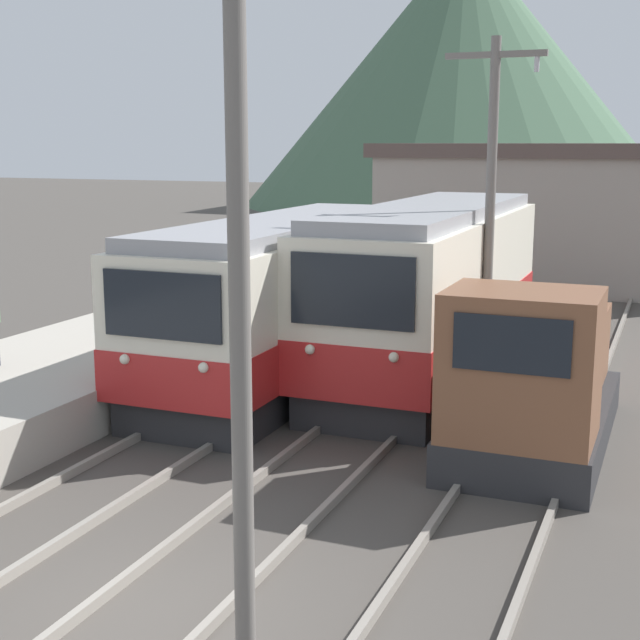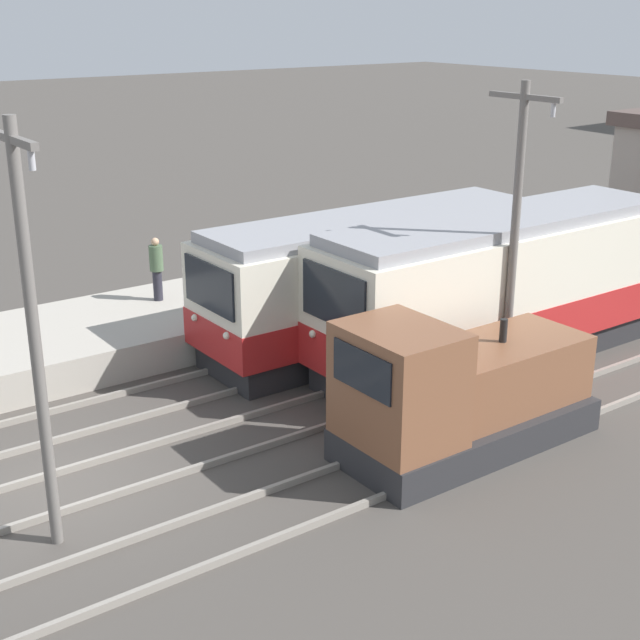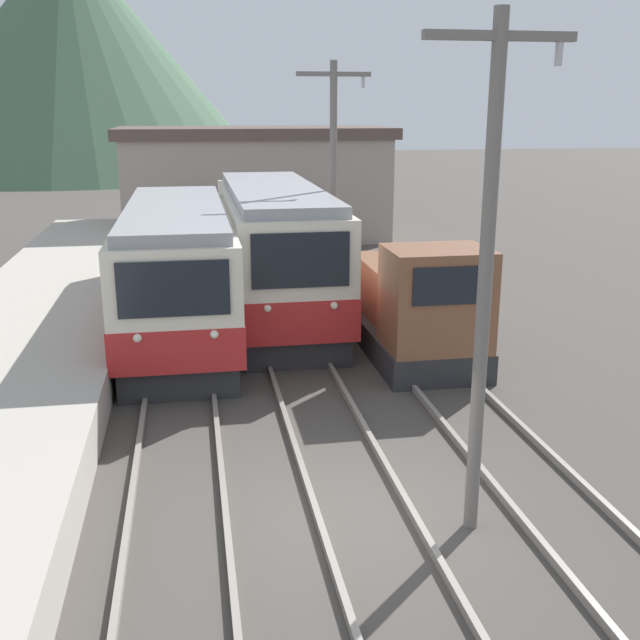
{
  "view_description": "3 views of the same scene",
  "coord_description": "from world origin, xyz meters",
  "px_view_note": "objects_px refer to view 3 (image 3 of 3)",
  "views": [
    {
      "loc": [
        5.34,
        -7.59,
        5.18
      ],
      "look_at": [
        -0.69,
        7.19,
        1.99
      ],
      "focal_mm": 50.0,
      "sensor_mm": 36.0,
      "label": 1
    },
    {
      "loc": [
        15.04,
        -4.62,
        8.7
      ],
      "look_at": [
        -0.45,
        6.55,
        1.96
      ],
      "focal_mm": 50.0,
      "sensor_mm": 36.0,
      "label": 2
    },
    {
      "loc": [
        -2.19,
        -9.94,
        6.0
      ],
      "look_at": [
        0.6,
        6.18,
        1.36
      ],
      "focal_mm": 42.0,
      "sensor_mm": 36.0,
      "label": 3
    }
  ],
  "objects_px": {
    "commuter_train_left": "(178,277)",
    "catenary_mast_mid": "(333,186)",
    "commuter_train_center": "(275,257)",
    "shunting_locomotive": "(415,308)",
    "catenary_mast_near": "(486,268)"
  },
  "relations": [
    {
      "from": "commuter_train_center",
      "to": "catenary_mast_near",
      "type": "bearing_deg",
      "value": -82.99
    },
    {
      "from": "commuter_train_left",
      "to": "shunting_locomotive",
      "type": "relative_size",
      "value": 1.79
    },
    {
      "from": "commuter_train_left",
      "to": "shunting_locomotive",
      "type": "height_order",
      "value": "commuter_train_left"
    },
    {
      "from": "catenary_mast_mid",
      "to": "shunting_locomotive",
      "type": "bearing_deg",
      "value": -63.84
    },
    {
      "from": "shunting_locomotive",
      "to": "catenary_mast_near",
      "type": "relative_size",
      "value": 0.79
    },
    {
      "from": "commuter_train_left",
      "to": "catenary_mast_mid",
      "type": "bearing_deg",
      "value": 6.58
    },
    {
      "from": "shunting_locomotive",
      "to": "catenary_mast_near",
      "type": "bearing_deg",
      "value": -100.61
    },
    {
      "from": "commuter_train_left",
      "to": "commuter_train_center",
      "type": "xyz_separation_m",
      "value": [
        2.8,
        1.75,
        0.11
      ]
    },
    {
      "from": "commuter_train_left",
      "to": "catenary_mast_near",
      "type": "relative_size",
      "value": 1.41
    },
    {
      "from": "commuter_train_left",
      "to": "catenary_mast_near",
      "type": "distance_m",
      "value": 11.58
    },
    {
      "from": "catenary_mast_near",
      "to": "catenary_mast_mid",
      "type": "relative_size",
      "value": 1.0
    },
    {
      "from": "shunting_locomotive",
      "to": "commuter_train_center",
      "type": "bearing_deg",
      "value": 124.92
    },
    {
      "from": "commuter_train_left",
      "to": "catenary_mast_mid",
      "type": "xyz_separation_m",
      "value": [
        4.31,
        0.5,
        2.26
      ]
    },
    {
      "from": "commuter_train_left",
      "to": "shunting_locomotive",
      "type": "xyz_separation_m",
      "value": [
        5.8,
        -2.54,
        -0.46
      ]
    },
    {
      "from": "commuter_train_center",
      "to": "catenary_mast_near",
      "type": "xyz_separation_m",
      "value": [
        1.51,
        -12.27,
        2.15
      ]
    }
  ]
}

